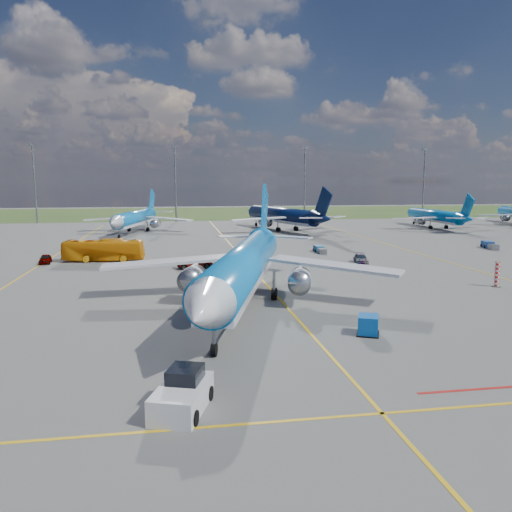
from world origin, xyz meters
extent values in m
plane|color=#545451|center=(0.00, 0.00, 0.00)|extent=(400.00, 400.00, 0.00)
cube|color=#2D4719|center=(0.00, 150.00, 0.00)|extent=(400.00, 80.00, 0.01)
cube|color=gold|center=(0.00, 30.00, 0.01)|extent=(0.25, 160.00, 0.02)
cube|color=gold|center=(0.00, -20.00, 0.01)|extent=(60.00, 0.25, 0.02)
cube|color=gold|center=(-30.00, 40.00, 0.01)|extent=(0.25, 120.00, 0.02)
cube|color=gold|center=(30.00, 40.00, 0.01)|extent=(0.25, 120.00, 0.02)
cube|color=#A5140F|center=(8.00, -18.00, 0.01)|extent=(10.00, 0.25, 0.02)
cylinder|color=slate|center=(-50.00, 110.00, 11.00)|extent=(0.50, 0.50, 22.00)
cube|color=slate|center=(-50.00, 110.00, 22.30)|extent=(2.20, 0.50, 0.80)
cylinder|color=slate|center=(-10.00, 110.00, 11.00)|extent=(0.50, 0.50, 22.00)
cube|color=slate|center=(-10.00, 110.00, 22.30)|extent=(2.20, 0.50, 0.80)
cylinder|color=slate|center=(30.00, 110.00, 11.00)|extent=(0.50, 0.50, 22.00)
cube|color=slate|center=(30.00, 110.00, 22.30)|extent=(2.20, 0.50, 0.80)
cylinder|color=slate|center=(70.00, 110.00, 11.00)|extent=(0.50, 0.50, 22.00)
cube|color=slate|center=(70.00, 110.00, 22.30)|extent=(2.20, 0.50, 0.80)
cylinder|color=red|center=(26.00, 8.00, 1.50)|extent=(0.50, 0.50, 3.00)
cube|color=silver|center=(-10.32, -17.92, 0.69)|extent=(3.64, 4.98, 1.38)
cube|color=black|center=(-10.12, -17.32, 1.65)|extent=(2.22, 2.36, 0.96)
cube|color=slate|center=(-9.44, -15.30, 0.59)|extent=(1.07, 2.51, 0.21)
cube|color=#0C52AB|center=(4.48, -6.86, 0.76)|extent=(2.17, 2.36, 1.53)
imported|color=orange|center=(-21.29, 34.57, 1.68)|extent=(12.28, 4.00, 3.36)
imported|color=#999999|center=(-29.54, 33.77, 0.66)|extent=(2.03, 4.04, 1.32)
imported|color=#999999|center=(-7.78, 26.07, 0.70)|extent=(5.30, 2.93, 1.41)
imported|color=#999999|center=(16.66, 26.35, 0.67)|extent=(2.95, 4.93, 1.34)
cube|color=#196197|center=(13.94, 39.29, 0.53)|extent=(1.47, 2.58, 1.06)
cube|color=slate|center=(13.83, 36.78, 0.44)|extent=(1.25, 1.99, 0.87)
cube|color=#1B48A7|center=(-20.99, 50.26, 0.60)|extent=(1.86, 3.02, 1.21)
cube|color=slate|center=(-21.33, 47.42, 0.49)|extent=(1.57, 2.34, 0.99)
cube|color=navy|center=(45.91, 39.21, 0.59)|extent=(2.16, 3.10, 1.19)
cube|color=slate|center=(45.22, 36.49, 0.49)|extent=(1.79, 2.42, 0.97)
camera|label=1|loc=(-10.48, -43.18, 12.03)|focal=35.00mm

